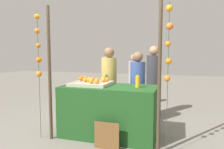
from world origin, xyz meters
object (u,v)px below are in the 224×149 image
at_px(stall_counter, 110,111).
at_px(vendor_left, 109,88).
at_px(chalkboard_sign, 107,136).
at_px(juice_bottle, 138,82).
at_px(vendor_right, 138,91).
at_px(orange_1, 92,79).
at_px(orange_0, 103,79).

distance_m(stall_counter, vendor_left, 0.84).
xyz_separation_m(stall_counter, chalkboard_sign, (0.15, -0.58, -0.25)).
height_order(juice_bottle, chalkboard_sign, juice_bottle).
bearing_deg(vendor_right, juice_bottle, -78.90).
bearing_deg(orange_1, juice_bottle, -8.60).
xyz_separation_m(stall_counter, orange_1, (-0.39, 0.13, 0.56)).
bearing_deg(orange_1, vendor_left, 77.49).
bearing_deg(vendor_left, juice_bottle, -43.63).
xyz_separation_m(chalkboard_sign, vendor_right, (0.23, 1.32, 0.51)).
distance_m(orange_0, orange_1, 0.21).
distance_m(chalkboard_sign, vendor_right, 1.44).
distance_m(vendor_left, vendor_right, 0.64).
distance_m(orange_0, juice_bottle, 0.72).
distance_m(juice_bottle, vendor_right, 0.82).
bearing_deg(orange_0, orange_1, -176.12).
bearing_deg(juice_bottle, orange_0, 167.79).
bearing_deg(stall_counter, orange_1, 161.30).
relative_size(stall_counter, vendor_right, 1.10).
bearing_deg(vendor_right, orange_0, -133.36).
height_order(orange_0, vendor_left, vendor_left).
bearing_deg(stall_counter, chalkboard_sign, -75.55).
distance_m(stall_counter, vendor_right, 0.87).
height_order(orange_1, chalkboard_sign, orange_1).
bearing_deg(chalkboard_sign, juice_bottle, 57.08).
relative_size(orange_0, chalkboard_sign, 0.20).
distance_m(orange_1, vendor_right, 1.03).
bearing_deg(vendor_right, chalkboard_sign, -99.73).
relative_size(chalkboard_sign, vendor_left, 0.27).
bearing_deg(chalkboard_sign, stall_counter, 104.45).
bearing_deg(orange_0, vendor_left, 97.27).
bearing_deg(orange_1, stall_counter, -18.70).
relative_size(orange_0, vendor_left, 0.05).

